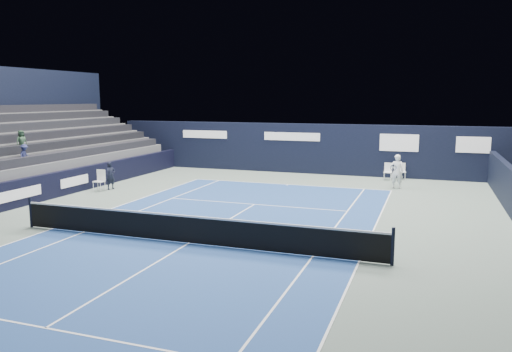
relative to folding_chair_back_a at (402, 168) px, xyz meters
The scene contains 12 objects.
ground 15.02m from the folding_chair_back_a, 112.46° to the right, with size 48.00×48.00×0.00m, color #57685E.
court_surface 16.88m from the folding_chair_back_a, 109.87° to the right, with size 10.97×23.77×0.01m, color navy.
folding_chair_back_a is the anchor object (origin of this frame).
folding_chair_back_b 0.92m from the folding_chair_back_a, 142.38° to the right, with size 0.45×0.44×1.00m.
line_judge_chair 16.83m from the folding_chair_back_a, 147.76° to the right, with size 0.50×0.49×1.09m.
line_judge 16.33m from the folding_chair_back_a, 149.09° to the right, with size 0.52×0.34×1.44m, color black.
court_markings 16.88m from the folding_chair_back_a, 109.87° to the right, with size 11.03×23.83×0.00m.
tennis_net 16.87m from the folding_chair_back_a, 109.87° to the right, with size 12.90×0.10×1.10m.
back_sponsor_wall 5.83m from the folding_chair_back_a, behind, with size 26.00×0.63×3.10m.
side_barrier_left 18.16m from the folding_chair_back_a, 147.01° to the right, with size 0.33×22.00×1.20m.
spectator_stand 21.02m from the folding_chair_back_a, 154.98° to the right, with size 6.00×18.00×6.40m.
tennis_player 3.18m from the folding_chair_back_a, 91.37° to the right, with size 0.68×0.85×1.79m.
Camera 1 is at (7.26, -14.03, 4.66)m, focal length 35.00 mm.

